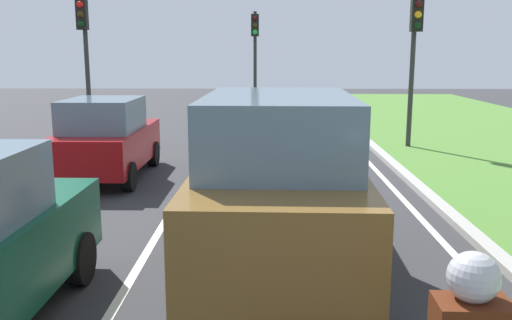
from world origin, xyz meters
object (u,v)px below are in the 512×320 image
object	(u,v)px
car_suv_ahead	(278,185)
traffic_light_overhead_left	(84,41)
car_hatchback_far	(106,139)
traffic_light_near_right	(415,42)
traffic_light_far_median	(255,45)

from	to	relation	value
car_suv_ahead	traffic_light_overhead_left	size ratio (longest dim) A/B	0.98
car_hatchback_far	traffic_light_overhead_left	distance (m)	5.83
car_hatchback_far	traffic_light_overhead_left	bearing A→B (deg)	111.36
traffic_light_near_right	traffic_light_far_median	world-z (taller)	traffic_light_near_right
car_hatchback_far	traffic_light_overhead_left	size ratio (longest dim) A/B	0.80
car_hatchback_far	traffic_light_overhead_left	xyz separation A→B (m)	(-1.98, 5.02, 2.22)
traffic_light_far_median	traffic_light_near_right	bearing A→B (deg)	-58.96
car_hatchback_far	traffic_light_far_median	size ratio (longest dim) A/B	0.84
car_hatchback_far	traffic_light_overhead_left	world-z (taller)	traffic_light_overhead_left
car_suv_ahead	traffic_light_near_right	xyz separation A→B (m)	(4.02, 9.29, 1.87)
car_hatchback_far	traffic_light_far_median	bearing A→B (deg)	74.89
traffic_light_overhead_left	traffic_light_far_median	xyz separation A→B (m)	(5.06, 6.52, -0.04)
traffic_light_overhead_left	traffic_light_far_median	size ratio (longest dim) A/B	1.05
car_hatchback_far	traffic_light_far_median	xyz separation A→B (m)	(3.08, 11.53, 2.17)
car_suv_ahead	traffic_light_near_right	bearing A→B (deg)	68.10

